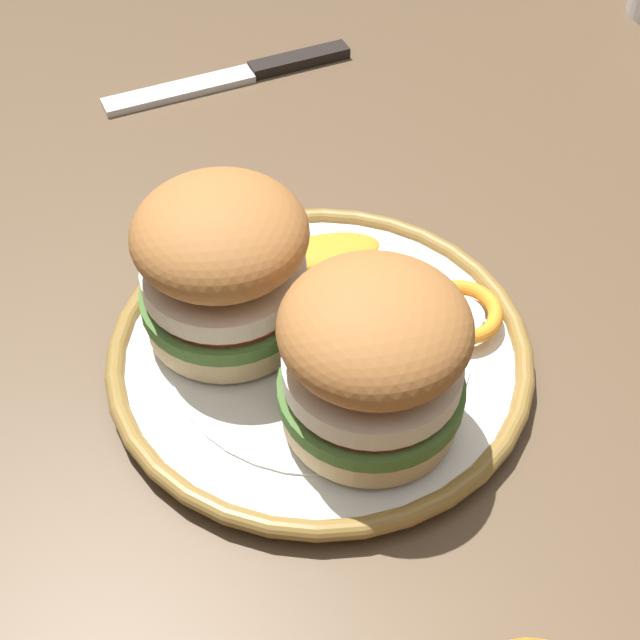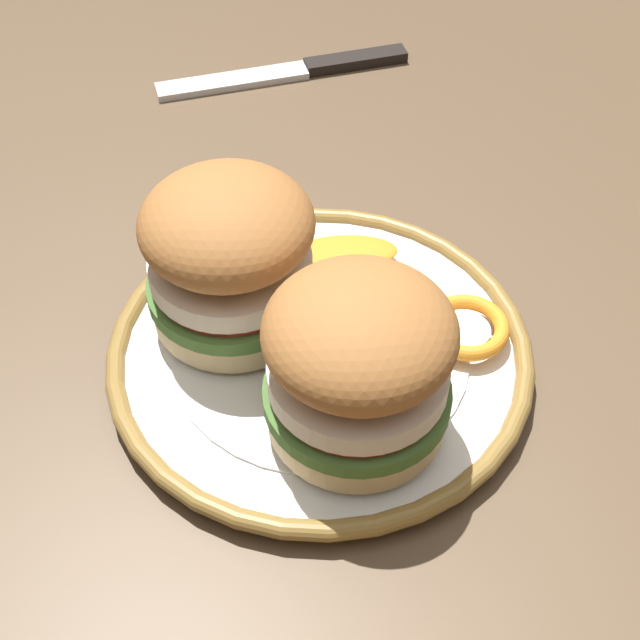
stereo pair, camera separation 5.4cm
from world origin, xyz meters
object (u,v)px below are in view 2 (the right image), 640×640
at_px(sandwich_half_left, 358,362).
at_px(sandwich_half_right, 229,254).
at_px(dinner_plate, 320,353).
at_px(dining_table, 335,374).
at_px(table_knife, 302,70).

relative_size(sandwich_half_left, sandwich_half_right, 0.98).
height_order(dinner_plate, sandwich_half_right, sandwich_half_right).
bearing_deg(dinner_plate, dining_table, -169.38).
relative_size(sandwich_half_left, table_knife, 0.73).
height_order(sandwich_half_right, table_knife, sandwich_half_right).
xyz_separation_m(dining_table, dinner_plate, (0.06, 0.01, 0.10)).
bearing_deg(sandwich_half_left, dinner_plate, -139.79).
relative_size(dining_table, table_knife, 7.41).
height_order(dinner_plate, sandwich_half_left, sandwich_half_left).
distance_m(sandwich_half_left, table_knife, 0.39).
bearing_deg(sandwich_half_right, dinner_plate, 83.66).
bearing_deg(sandwich_half_left, sandwich_half_right, -118.06).
relative_size(dinner_plate, sandwich_half_right, 1.84).
distance_m(dining_table, table_knife, 0.28).
xyz_separation_m(dinner_plate, sandwich_half_left, (0.05, 0.04, 0.06)).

